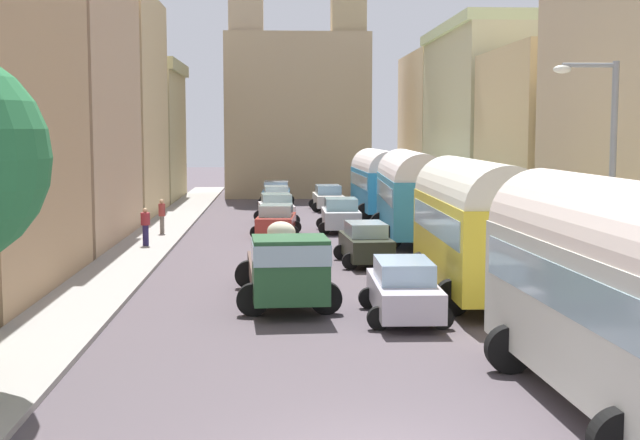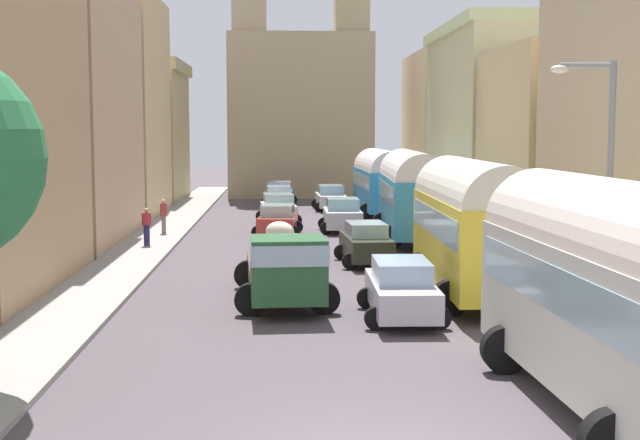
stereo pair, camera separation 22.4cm
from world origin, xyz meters
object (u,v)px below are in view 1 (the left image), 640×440
(car_1, at_px, (276,209))
(pedestrian_1, at_px, (145,226))
(parked_bus_1, at_px, (473,221))
(car_5, at_px, (366,243))
(cargo_truck_0, at_px, (286,266))
(car_7, at_px, (328,198))
(streetlamp_near, at_px, (604,176))
(pedestrian_0, at_px, (162,215))
(car_3, at_px, (276,193))
(car_0, at_px, (276,220))
(car_4, at_px, (404,289))
(parked_bus_3, at_px, (379,180))
(parked_bus_0, at_px, (621,285))
(parked_bus_2, at_px, (410,191))
(car_2, at_px, (276,200))
(car_6, at_px, (341,215))

(car_1, xyz_separation_m, pedestrian_1, (-5.56, -9.83, 0.18))
(parked_bus_1, xyz_separation_m, car_5, (-2.60, 6.65, -1.53))
(cargo_truck_0, xyz_separation_m, car_7, (2.96, 29.91, -0.39))
(streetlamp_near, bearing_deg, pedestrian_0, 122.19)
(cargo_truck_0, distance_m, car_5, 8.33)
(car_1, relative_size, streetlamp_near, 0.59)
(car_3, bearing_deg, car_0, -90.00)
(car_0, xyz_separation_m, car_3, (0.00, 16.50, 0.06))
(car_1, relative_size, car_4, 0.91)
(streetlamp_near, bearing_deg, parked_bus_3, 93.62)
(cargo_truck_0, bearing_deg, parked_bus_1, 10.70)
(parked_bus_0, bearing_deg, car_5, 98.91)
(parked_bus_2, bearing_deg, pedestrian_1, -168.32)
(car_3, relative_size, pedestrian_1, 2.47)
(car_1, distance_m, streetlamp_near, 27.97)
(cargo_truck_0, xyz_separation_m, car_5, (3.09, 7.73, -0.38))
(parked_bus_2, xyz_separation_m, car_2, (-6.14, 12.91, -1.44))
(car_1, bearing_deg, car_2, 90.00)
(car_1, height_order, car_5, car_1)
(parked_bus_1, relative_size, car_3, 1.99)
(car_2, bearing_deg, parked_bus_2, -64.55)
(car_4, distance_m, car_6, 20.13)
(car_0, xyz_separation_m, streetlamp_near, (7.90, -21.15, 3.22))
(pedestrian_1, height_order, streetlamp_near, streetlamp_near)
(parked_bus_0, height_order, car_0, parked_bus_0)
(parked_bus_0, height_order, pedestrian_1, parked_bus_0)
(car_1, bearing_deg, parked_bus_2, -50.34)
(parked_bus_0, xyz_separation_m, streetlamp_near, (1.74, 5.59, 1.62))
(car_2, distance_m, pedestrian_0, 12.25)
(car_0, relative_size, pedestrian_0, 2.15)
(car_1, distance_m, car_5, 14.91)
(car_4, xyz_separation_m, car_5, (-0.06, 9.61, -0.00))
(parked_bus_2, height_order, pedestrian_0, parked_bus_2)
(parked_bus_3, bearing_deg, car_1, -148.44)
(car_0, distance_m, car_7, 13.56)
(car_0, bearing_deg, streetlamp_near, -69.51)
(car_7, bearing_deg, pedestrian_0, -123.42)
(car_1, bearing_deg, parked_bus_1, -74.22)
(parked_bus_2, distance_m, car_7, 15.42)
(parked_bus_2, bearing_deg, car_0, 162.71)
(car_3, bearing_deg, parked_bus_0, -81.89)
(parked_bus_2, relative_size, car_0, 2.52)
(parked_bus_2, distance_m, cargo_truck_0, 15.99)
(parked_bus_2, relative_size, car_4, 2.20)
(pedestrian_0, bearing_deg, car_7, 56.58)
(cargo_truck_0, distance_m, car_4, 3.69)
(car_7, bearing_deg, streetlamp_near, -82.28)
(parked_bus_0, distance_m, car_6, 28.43)
(car_5, bearing_deg, parked_bus_2, 68.78)
(car_6, distance_m, streetlamp_near, 23.34)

